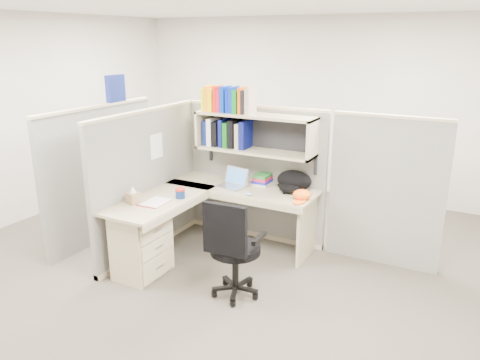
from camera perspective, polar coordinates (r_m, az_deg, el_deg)
The scene contains 14 objects.
ground at distance 5.20m, azimuth -2.80°, elevation -10.22°, with size 6.00×6.00×0.00m, color #322D27.
room_shell at distance 4.69m, azimuth -3.09°, elevation 7.69°, with size 6.00×6.00×6.00m.
cubicle at distance 5.41m, azimuth -3.82°, elevation 1.20°, with size 3.79×1.84×1.95m.
desk at distance 5.01m, azimuth -8.59°, elevation -5.96°, with size 1.74×1.75×0.73m.
laptop at distance 5.33m, azimuth -1.16°, elevation 0.25°, with size 0.31×0.31×0.22m, color #AEAFB3, non-canonical shape.
backpack at distance 5.20m, azimuth 6.41°, elevation -0.20°, with size 0.40×0.31×0.23m, color black, non-canonical shape.
orange_cap at distance 4.99m, azimuth 7.56°, elevation -1.78°, with size 0.19×0.22×0.11m, color orange, non-canonical shape.
snack_canister at distance 5.03m, azimuth -7.30°, elevation -1.60°, with size 0.11×0.11×0.11m.
tissue_box at distance 4.94m, azimuth -12.90°, elevation -1.79°, with size 0.12×0.12×0.18m, color #967955, non-canonical shape.
mouse at distance 5.08m, azimuth 1.11°, elevation -1.71°, with size 0.09×0.06×0.03m, color #87A3C0.
paper_cup at distance 5.46m, azimuth 0.68°, elevation -0.01°, with size 0.07×0.07×0.10m, color white.
book_stack at distance 5.46m, azimuth 2.81°, elevation 0.11°, with size 0.19×0.25×0.12m, color slate, non-canonical shape.
loose_paper at distance 4.96m, azimuth -10.25°, elevation -2.63°, with size 0.23×0.30×0.00m, color white, non-canonical shape.
task_chair at distance 4.43m, azimuth -0.81°, elevation -10.17°, with size 0.53×0.49×1.00m.
Camera 1 is at (2.40, -3.95, 2.38)m, focal length 35.00 mm.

